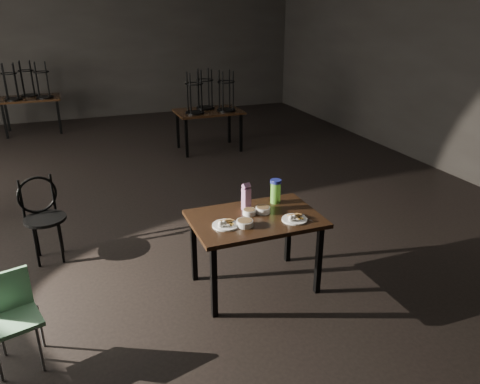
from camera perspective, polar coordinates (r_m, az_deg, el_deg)
name	(u,v)px	position (r m, az deg, el deg)	size (l,w,h in m)	color
room	(119,29)	(5.82, -14.55, 18.72)	(12.00, 12.04, 3.22)	black
main_table	(255,225)	(4.41, 1.87, -3.98)	(1.20, 0.80, 0.75)	black
plate_left	(225,224)	(4.19, -1.80, -3.90)	(0.24, 0.24, 0.08)	white
plate_right	(295,218)	(4.33, 6.67, -3.18)	(0.24, 0.24, 0.08)	white
bowl_near	(249,212)	(4.41, 1.14, -2.42)	(0.12, 0.12, 0.05)	white
bowl_far	(263,210)	(4.46, 2.80, -2.15)	(0.14, 0.14, 0.05)	white
bowl_big	(245,223)	(4.19, 0.58, -3.79)	(0.15, 0.15, 0.05)	white
juice_carton	(246,198)	(4.46, 0.77, -0.70)	(0.08, 0.08, 0.28)	#7F176A
water_bottle	(276,191)	(4.65, 4.36, 0.13)	(0.14, 0.14, 0.24)	#6ACB3B
spoon	(304,215)	(4.43, 7.77, -2.85)	(0.05, 0.18, 0.01)	silver
bentwood_chair	(42,212)	(5.41, -22.96, -2.26)	(0.47, 0.46, 0.91)	black
school_chair	(13,311)	(4.03, -25.98, -12.95)	(0.42, 0.42, 0.74)	#76B886
bg_table_right	(209,109)	(8.77, -3.85, 10.04)	(1.20, 0.80, 1.48)	black
bg_table_far	(29,96)	(10.92, -24.29, 10.59)	(1.20, 0.80, 1.48)	black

